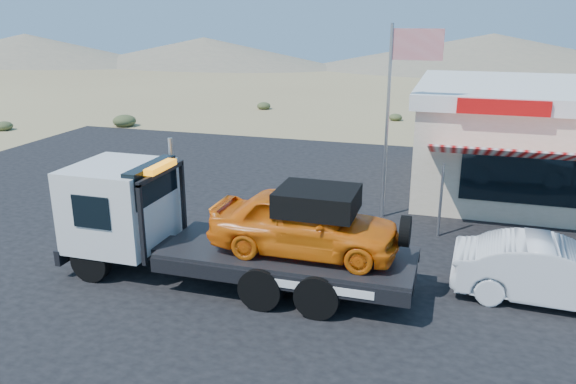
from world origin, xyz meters
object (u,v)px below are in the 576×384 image
object	(u,v)px
tow_truck	(225,223)
white_sedan	(553,272)
jerky_store	(565,140)
flagpole	(396,101)

from	to	relation	value
tow_truck	white_sedan	distance (m)	7.57
white_sedan	jerky_store	xyz separation A→B (m)	(1.39, 9.00, 1.25)
tow_truck	jerky_store	distance (m)	13.44
jerky_store	white_sedan	bearing A→B (deg)	-98.77
tow_truck	flagpole	distance (m)	6.90
tow_truck	white_sedan	xyz separation A→B (m)	(7.44, 1.13, -0.78)
jerky_store	flagpole	xyz separation A→B (m)	(-5.57, -4.47, 1.77)
white_sedan	jerky_store	distance (m)	9.19
flagpole	jerky_store	bearing A→B (deg)	38.79
jerky_store	flagpole	size ratio (longest dim) A/B	1.73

